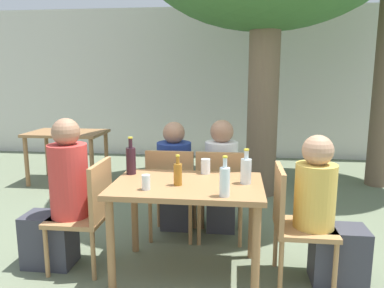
{
  "coord_description": "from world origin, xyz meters",
  "views": [
    {
      "loc": [
        0.36,
        -2.75,
        1.57
      ],
      "look_at": [
        0.0,
        0.3,
        1.0
      ],
      "focal_mm": 35.0,
      "sensor_mm": 36.0,
      "label": 1
    }
  ],
  "objects_px": {
    "drinking_glass_1": "(146,182)",
    "person_seated_3": "(221,182)",
    "patio_chair_2": "(172,189)",
    "person_seated_2": "(176,182)",
    "dining_table_front": "(187,196)",
    "patio_chair_1": "(293,218)",
    "patio_chair_0": "(88,209)",
    "water_bottle_0": "(246,170)",
    "wine_bottle_3": "(131,160)",
    "patio_chair_3": "(220,191)",
    "person_seated_1": "(326,219)",
    "water_bottle_1": "(225,181)",
    "drinking_glass_0": "(206,166)",
    "amber_bottle_2": "(178,174)",
    "dining_table_back": "(67,139)",
    "person_seated_0": "(60,202)"
  },
  "relations": [
    {
      "from": "drinking_glass_1",
      "to": "person_seated_3",
      "type": "bearing_deg",
      "value": 64.28
    },
    {
      "from": "patio_chair_2",
      "to": "person_seated_2",
      "type": "xyz_separation_m",
      "value": [
        0.0,
        0.24,
        -0.0
      ]
    },
    {
      "from": "dining_table_front",
      "to": "patio_chair_1",
      "type": "height_order",
      "value": "patio_chair_1"
    },
    {
      "from": "patio_chair_0",
      "to": "water_bottle_0",
      "type": "relative_size",
      "value": 3.3
    },
    {
      "from": "wine_bottle_3",
      "to": "drinking_glass_1",
      "type": "xyz_separation_m",
      "value": [
        0.23,
        -0.41,
        -0.07
      ]
    },
    {
      "from": "patio_chair_1",
      "to": "patio_chair_3",
      "type": "height_order",
      "value": "same"
    },
    {
      "from": "person_seated_3",
      "to": "wine_bottle_3",
      "type": "height_order",
      "value": "person_seated_3"
    },
    {
      "from": "dining_table_front",
      "to": "person_seated_3",
      "type": "distance_m",
      "value": 0.89
    },
    {
      "from": "person_seated_1",
      "to": "patio_chair_3",
      "type": "bearing_deg",
      "value": 53.13
    },
    {
      "from": "water_bottle_1",
      "to": "patio_chair_2",
      "type": "bearing_deg",
      "value": 120.24
    },
    {
      "from": "patio_chair_2",
      "to": "patio_chair_0",
      "type": "bearing_deg",
      "value": 46.72
    },
    {
      "from": "water_bottle_1",
      "to": "drinking_glass_0",
      "type": "xyz_separation_m",
      "value": [
        -0.18,
        0.58,
        -0.05
      ]
    },
    {
      "from": "patio_chair_0",
      "to": "patio_chair_3",
      "type": "xyz_separation_m",
      "value": [
        1.04,
        0.61,
        0.0
      ]
    },
    {
      "from": "amber_bottle_2",
      "to": "drinking_glass_1",
      "type": "bearing_deg",
      "value": -147.58
    },
    {
      "from": "patio_chair_0",
      "to": "person_seated_3",
      "type": "bearing_deg",
      "value": 129.37
    },
    {
      "from": "patio_chair_3",
      "to": "wine_bottle_3",
      "type": "distance_m",
      "value": 0.92
    },
    {
      "from": "dining_table_back",
      "to": "water_bottle_1",
      "type": "distance_m",
      "value": 3.59
    },
    {
      "from": "water_bottle_1",
      "to": "drinking_glass_0",
      "type": "relative_size",
      "value": 2.23
    },
    {
      "from": "wine_bottle_3",
      "to": "dining_table_back",
      "type": "bearing_deg",
      "value": 126.09
    },
    {
      "from": "amber_bottle_2",
      "to": "drinking_glass_0",
      "type": "relative_size",
      "value": 1.85
    },
    {
      "from": "patio_chair_1",
      "to": "patio_chair_3",
      "type": "xyz_separation_m",
      "value": [
        -0.58,
        0.61,
        0.0
      ]
    },
    {
      "from": "person_seated_0",
      "to": "drinking_glass_1",
      "type": "relative_size",
      "value": 11.32
    },
    {
      "from": "patio_chair_2",
      "to": "water_bottle_0",
      "type": "xyz_separation_m",
      "value": [
        0.68,
        -0.57,
        0.35
      ]
    },
    {
      "from": "person_seated_1",
      "to": "person_seated_2",
      "type": "distance_m",
      "value": 1.54
    },
    {
      "from": "patio_chair_1",
      "to": "person_seated_3",
      "type": "bearing_deg",
      "value": 34.13
    },
    {
      "from": "dining_table_back",
      "to": "person_seated_3",
      "type": "distance_m",
      "value": 2.79
    },
    {
      "from": "dining_table_front",
      "to": "wine_bottle_3",
      "type": "xyz_separation_m",
      "value": [
        -0.5,
        0.21,
        0.23
      ]
    },
    {
      "from": "patio_chair_0",
      "to": "person_seated_2",
      "type": "distance_m",
      "value": 1.03
    },
    {
      "from": "person_seated_3",
      "to": "water_bottle_0",
      "type": "xyz_separation_m",
      "value": [
        0.21,
        -0.81,
        0.34
      ]
    },
    {
      "from": "dining_table_front",
      "to": "patio_chair_0",
      "type": "relative_size",
      "value": 1.29
    },
    {
      "from": "patio_chair_1",
      "to": "person_seated_2",
      "type": "xyz_separation_m",
      "value": [
        -1.04,
        0.85,
        -0.0
      ]
    },
    {
      "from": "water_bottle_1",
      "to": "drinking_glass_1",
      "type": "xyz_separation_m",
      "value": [
        -0.57,
        0.09,
        -0.05
      ]
    },
    {
      "from": "wine_bottle_3",
      "to": "drinking_glass_0",
      "type": "distance_m",
      "value": 0.63
    },
    {
      "from": "person_seated_3",
      "to": "water_bottle_0",
      "type": "height_order",
      "value": "person_seated_3"
    },
    {
      "from": "water_bottle_1",
      "to": "dining_table_back",
      "type": "bearing_deg",
      "value": 131.72
    },
    {
      "from": "patio_chair_2",
      "to": "person_seated_0",
      "type": "bearing_deg",
      "value": 37.13
    },
    {
      "from": "person_seated_0",
      "to": "wine_bottle_3",
      "type": "xyz_separation_m",
      "value": [
        0.54,
        0.21,
        0.32
      ]
    },
    {
      "from": "patio_chair_3",
      "to": "water_bottle_1",
      "type": "height_order",
      "value": "water_bottle_1"
    },
    {
      "from": "patio_chair_1",
      "to": "water_bottle_0",
      "type": "relative_size",
      "value": 3.3
    },
    {
      "from": "patio_chair_1",
      "to": "amber_bottle_2",
      "type": "xyz_separation_m",
      "value": [
        -0.87,
        -0.06,
        0.34
      ]
    },
    {
      "from": "person_seated_1",
      "to": "dining_table_front",
      "type": "bearing_deg",
      "value": 90.0
    },
    {
      "from": "dining_table_back",
      "to": "water_bottle_0",
      "type": "relative_size",
      "value": 4.01
    },
    {
      "from": "person_seated_2",
      "to": "person_seated_3",
      "type": "relative_size",
      "value": 0.98
    },
    {
      "from": "patio_chair_2",
      "to": "amber_bottle_2",
      "type": "bearing_deg",
      "value": 103.79
    },
    {
      "from": "patio_chair_1",
      "to": "person_seated_0",
      "type": "distance_m",
      "value": 1.85
    },
    {
      "from": "person_seated_3",
      "to": "patio_chair_1",
      "type": "bearing_deg",
      "value": 124.13
    },
    {
      "from": "patio_chair_3",
      "to": "water_bottle_1",
      "type": "relative_size",
      "value": 3.16
    },
    {
      "from": "patio_chair_1",
      "to": "water_bottle_1",
      "type": "bearing_deg",
      "value": 118.98
    },
    {
      "from": "patio_chair_0",
      "to": "wine_bottle_3",
      "type": "height_order",
      "value": "wine_bottle_3"
    },
    {
      "from": "patio_chair_2",
      "to": "wine_bottle_3",
      "type": "xyz_separation_m",
      "value": [
        -0.27,
        -0.4,
        0.37
      ]
    }
  ]
}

